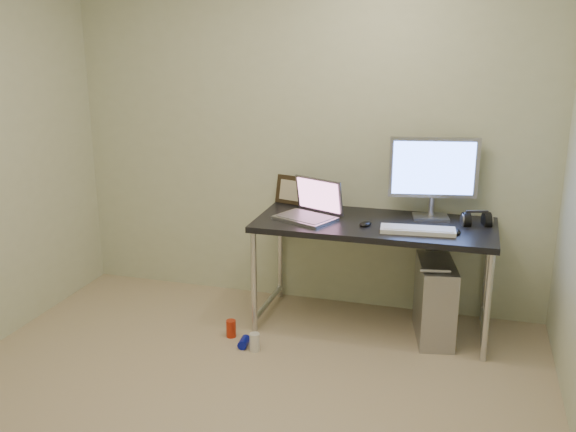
{
  "coord_description": "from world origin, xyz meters",
  "views": [
    {
      "loc": [
        1.15,
        -2.68,
        1.98
      ],
      "look_at": [
        0.07,
        1.05,
        0.85
      ],
      "focal_mm": 40.0,
      "sensor_mm": 36.0,
      "label": 1
    }
  ],
  "objects": [
    {
      "name": "mouse_left",
      "position": [
        0.52,
        1.31,
        0.77
      ],
      "size": [
        0.09,
        0.12,
        0.04
      ],
      "primitive_type": "ellipsoid",
      "rotation": [
        0.0,
        0.0,
        -0.23
      ],
      "color": "black",
      "rests_on": "desk"
    },
    {
      "name": "can_blue",
      "position": [
        -0.17,
        0.86,
        0.03
      ],
      "size": [
        0.07,
        0.11,
        0.06
      ],
      "primitive_type": "cylinder",
      "rotation": [
        1.57,
        0.0,
        0.08
      ],
      "color": "#0B14A3",
      "rests_on": "ground"
    },
    {
      "name": "desk",
      "position": [
        0.57,
        1.4,
        0.67
      ],
      "size": [
        1.58,
        0.69,
        0.75
      ],
      "color": "black",
      "rests_on": "ground"
    },
    {
      "name": "headphones",
      "position": [
        1.22,
        1.52,
        0.78
      ],
      "size": [
        0.21,
        0.12,
        0.12
      ],
      "rotation": [
        0.0,
        0.0,
        0.27
      ],
      "color": "black",
      "rests_on": "desk"
    },
    {
      "name": "floor",
      "position": [
        0.0,
        0.0,
        0.0
      ],
      "size": [
        3.5,
        3.5,
        0.0
      ],
      "primitive_type": "plane",
      "color": "tan",
      "rests_on": "ground"
    },
    {
      "name": "cable_a",
      "position": [
        0.95,
        1.7,
        0.4
      ],
      "size": [
        0.01,
        0.16,
        0.69
      ],
      "primitive_type": "cylinder",
      "rotation": [
        0.21,
        0.0,
        0.0
      ],
      "color": "black",
      "rests_on": "ground"
    },
    {
      "name": "mouse_right",
      "position": [
        1.1,
        1.3,
        0.77
      ],
      "size": [
        0.09,
        0.12,
        0.04
      ],
      "primitive_type": "ellipsoid",
      "rotation": [
        0.0,
        0.0,
        0.2
      ],
      "color": "black",
      "rests_on": "desk"
    },
    {
      "name": "can_red",
      "position": [
        -0.3,
        0.97,
        0.06
      ],
      "size": [
        0.08,
        0.08,
        0.12
      ],
      "primitive_type": "cylinder",
      "rotation": [
        0.0,
        0.0,
        -0.21
      ],
      "color": "red",
      "rests_on": "ground"
    },
    {
      "name": "keyboard",
      "position": [
        0.87,
        1.26,
        0.76
      ],
      "size": [
        0.48,
        0.2,
        0.03
      ],
      "primitive_type": "cube",
      "rotation": [
        0.0,
        0.0,
        0.09
      ],
      "color": "white",
      "rests_on": "desk"
    },
    {
      "name": "can_white",
      "position": [
        -0.09,
        0.83,
        0.06
      ],
      "size": [
        0.08,
        0.08,
        0.12
      ],
      "primitive_type": "cylinder",
      "rotation": [
        0.0,
        0.0,
        -0.22
      ],
      "color": "silver",
      "rests_on": "ground"
    },
    {
      "name": "laptop",
      "position": [
        0.14,
        1.38,
        0.81
      ],
      "size": [
        0.47,
        0.44,
        0.26
      ],
      "rotation": [
        0.0,
        0.0,
        -0.41
      ],
      "color": "#9E9EA5",
      "rests_on": "desk"
    },
    {
      "name": "picture_frame",
      "position": [
        -0.08,
        1.7,
        0.85
      ],
      "size": [
        0.27,
        0.14,
        0.21
      ],
      "primitive_type": "cube",
      "rotation": [
        -0.21,
        0.0,
        -0.27
      ],
      "color": "black",
      "rests_on": "desk"
    },
    {
      "name": "tower_computer",
      "position": [
        1.0,
        1.35,
        0.26
      ],
      "size": [
        0.31,
        0.54,
        0.56
      ],
      "rotation": [
        0.0,
        0.0,
        0.19
      ],
      "color": "#A3A2A7",
      "rests_on": "ground"
    },
    {
      "name": "wall_back",
      "position": [
        0.0,
        1.75,
        1.25
      ],
      "size": [
        3.5,
        0.02,
        2.5
      ],
      "primitive_type": "cube",
      "color": "beige",
      "rests_on": "ground"
    },
    {
      "name": "cable_b",
      "position": [
        1.04,
        1.68,
        0.38
      ],
      "size": [
        0.02,
        0.11,
        0.71
      ],
      "primitive_type": "cylinder",
      "rotation": [
        0.14,
        0.0,
        0.09
      ],
      "color": "black",
      "rests_on": "ground"
    },
    {
      "name": "monitor",
      "position": [
        0.92,
        1.61,
        1.07
      ],
      "size": [
        0.59,
        0.21,
        0.55
      ],
      "rotation": [
        0.0,
        0.0,
        0.19
      ],
      "color": "#9E9EA5",
      "rests_on": "desk"
    },
    {
      "name": "webcam",
      "position": [
        0.13,
        1.64,
        0.84
      ],
      "size": [
        0.05,
        0.04,
        0.12
      ],
      "rotation": [
        0.0,
        0.0,
        -0.21
      ],
      "color": "silver",
      "rests_on": "desk"
    }
  ]
}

